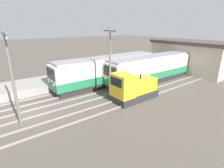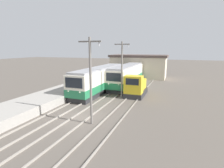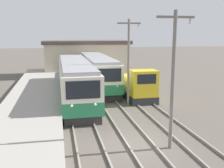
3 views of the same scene
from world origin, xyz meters
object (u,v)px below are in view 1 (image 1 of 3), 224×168
commuter_train_center (150,70)px  catenary_mast_near (12,77)px  catenary_mast_mid (110,62)px  shunting_locomotive (133,89)px  commuter_train_left (108,71)px

commuter_train_center → catenary_mast_near: size_ratio=1.89×
catenary_mast_near → catenary_mast_mid: same height
shunting_locomotive → catenary_mast_near: size_ratio=0.69×
shunting_locomotive → catenary_mast_mid: 3.65m
commuter_train_left → commuter_train_center: commuter_train_left is taller
catenary_mast_near → shunting_locomotive: bearing=81.9°
commuter_train_left → shunting_locomotive: (5.80, -1.00, -0.50)m
commuter_train_center → catenary_mast_near: 16.83m
commuter_train_center → catenary_mast_mid: bearing=-79.2°
commuter_train_center → shunting_locomotive: 6.79m
commuter_train_center → shunting_locomotive: commuter_train_center is taller
commuter_train_center → catenary_mast_mid: (1.51, -7.89, 2.30)m
commuter_train_center → catenary_mast_near: (1.51, -16.60, 2.30)m
catenary_mast_mid → commuter_train_center: bearing=100.8°
catenary_mast_mid → shunting_locomotive: bearing=50.8°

